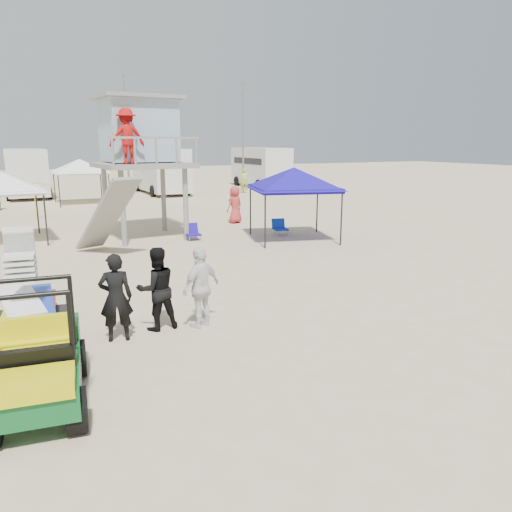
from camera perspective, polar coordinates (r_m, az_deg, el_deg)
name	(u,v)px	position (r m, az deg, el deg)	size (l,w,h in m)	color
ground	(309,372)	(8.50, 6.10, -13.03)	(140.00, 140.00, 0.00)	beige
utility_cart	(34,354)	(7.73, -24.07, -10.14)	(1.45, 2.47, 1.78)	#0D5522
surf_trailer	(27,307)	(9.94, -24.68, -5.29)	(1.47, 2.39, 1.97)	black
man_left	(116,298)	(9.77, -15.73, -4.59)	(0.62, 0.41, 1.70)	black
man_mid	(157,289)	(10.18, -11.29, -3.69)	(0.82, 0.64, 1.69)	black
man_right	(201,287)	(10.19, -6.29, -3.58)	(0.97, 0.40, 1.66)	white
lifeguard_tower	(138,136)	(20.08, -13.33, 13.23)	(3.54, 3.54, 5.29)	gray
canopy_blue	(294,171)	(19.20, 4.37, 9.64)	(3.68, 3.68, 3.18)	black
canopy_white_c	(79,161)	(32.62, -19.54, 10.15)	(3.02, 3.02, 3.12)	black
umbrella_b	(36,200)	(26.48, -23.89, 5.83)	(2.09, 2.13, 1.91)	yellow
beach_chair_b	(192,232)	(19.51, -7.31, 2.76)	(0.55, 0.59, 0.64)	#1F0EA2
beach_chair_c	(280,227)	(20.55, 2.71, 3.36)	(0.64, 0.68, 0.64)	#1036AF
rv_mid_left	(26,171)	(37.98, -24.81, 8.83)	(2.65, 6.50, 3.25)	silver
rv_mid_right	(161,169)	(37.85, -10.84, 9.77)	(2.64, 7.00, 3.25)	silver
rv_far_right	(261,165)	(42.52, 0.53, 10.31)	(2.64, 6.60, 3.25)	silver
light_pole_left	(127,138)	(34.18, -14.57, 12.97)	(0.14, 0.14, 8.00)	slate
light_pole_right	(243,138)	(38.48, -1.49, 13.31)	(0.14, 0.14, 8.00)	slate
distant_beachgoers	(94,201)	(26.25, -18.07, 6.05)	(17.86, 13.20, 1.86)	teal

